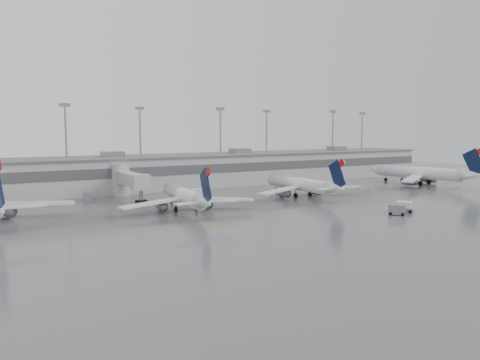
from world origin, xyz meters
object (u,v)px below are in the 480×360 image
jet_mid_left (185,196)px  jet_mid_right (302,184)px  baggage_tug (404,208)px  jet_far_right (423,173)px

jet_mid_left → jet_mid_right: 29.25m
jet_mid_left → jet_mid_right: bearing=13.9°
jet_mid_right → baggage_tug: (3.99, -24.36, -2.08)m
jet_mid_left → jet_far_right: bearing=11.2°
jet_mid_left → baggage_tug: (33.03, -20.85, -2.04)m
jet_mid_left → jet_mid_right: jet_mid_right is taller
jet_mid_left → jet_mid_right: size_ratio=0.98×
jet_mid_left → baggage_tug: size_ratio=7.95×
baggage_tug → jet_far_right: bearing=-1.5°
jet_mid_right → jet_far_right: (41.70, 1.68, 0.41)m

